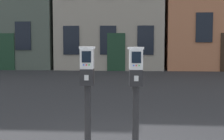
# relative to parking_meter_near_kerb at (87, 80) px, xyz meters

# --- Properties ---
(parking_meter_near_kerb) EXTENTS (0.23, 0.26, 1.43)m
(parking_meter_near_kerb) POSITION_rel_parking_meter_near_kerb_xyz_m (0.00, 0.00, 0.00)
(parking_meter_near_kerb) COLOR black
(parking_meter_near_kerb) RESTS_ON sidewalk_slab
(parking_meter_twin_adjacent) EXTENTS (0.23, 0.26, 1.42)m
(parking_meter_twin_adjacent) POSITION_rel_parking_meter_near_kerb_xyz_m (0.64, -0.00, -0.00)
(parking_meter_twin_adjacent) COLOR black
(parking_meter_twin_adjacent) RESTS_ON sidewalk_slab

